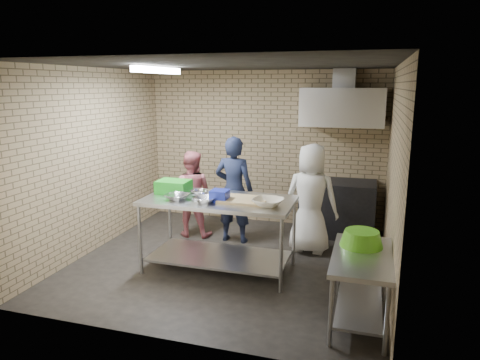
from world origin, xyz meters
name	(u,v)px	position (x,y,z in m)	size (l,w,h in m)	color
floor	(229,262)	(0.00, 0.00, 0.00)	(4.20, 4.20, 0.00)	black
ceiling	(228,65)	(0.00, 0.00, 2.70)	(4.20, 4.20, 0.00)	black
back_wall	(264,148)	(0.00, 2.00, 1.35)	(4.20, 0.06, 2.70)	#98845F
front_wall	(161,207)	(0.00, -2.00, 1.35)	(4.20, 0.06, 2.70)	#98845F
left_wall	(94,160)	(-2.10, 0.00, 1.35)	(0.06, 4.00, 2.70)	#98845F
right_wall	(393,177)	(2.10, 0.00, 1.35)	(0.06, 4.00, 2.70)	#98845F
prep_table	(219,234)	(-0.06, -0.26, 0.49)	(1.97, 0.98, 0.98)	silver
side_counter	(360,288)	(1.80, -1.10, 0.38)	(0.60, 1.20, 0.75)	silver
stove	(337,208)	(1.35, 1.65, 0.45)	(1.20, 0.70, 0.90)	black
range_hood	(343,107)	(1.35, 1.70, 2.10)	(1.30, 0.60, 0.60)	silver
hood_duct	(345,78)	(1.35, 1.85, 2.55)	(0.35, 0.30, 0.30)	#A5A8AD
wall_shelf	(362,118)	(1.65, 1.89, 1.92)	(0.80, 0.20, 0.04)	#3F2B19
fluorescent_fixture	(158,70)	(-1.00, 0.00, 2.64)	(0.10, 1.25, 0.08)	white
green_crate	(174,187)	(-0.76, -0.14, 1.07)	(0.44, 0.33, 0.18)	green
blue_tub	(220,196)	(-0.01, -0.36, 1.06)	(0.22, 0.22, 0.14)	#1625AB
cutting_board	(244,200)	(0.29, -0.28, 1.00)	(0.60, 0.46, 0.03)	tan
mixing_bowl_a	(177,197)	(-0.56, -0.46, 1.02)	(0.31, 0.31, 0.08)	#B2B4B9
mixing_bowl_b	(199,193)	(-0.36, -0.21, 1.02)	(0.23, 0.23, 0.07)	silver
mixing_bowl_c	(205,200)	(-0.16, -0.48, 1.02)	(0.28, 0.28, 0.07)	silver
ceramic_bowl	(268,202)	(0.64, -0.41, 1.03)	(0.38, 0.38, 0.09)	beige
green_basin	(361,238)	(1.78, -0.85, 0.83)	(0.46, 0.46, 0.17)	#59C626
bottle_red	(346,111)	(1.40, 1.89, 2.03)	(0.07, 0.07, 0.18)	#B22619
bottle_green	(372,112)	(1.80, 1.89, 2.02)	(0.06, 0.06, 0.15)	green
man_navy	(234,190)	(-0.19, 0.85, 0.84)	(0.61, 0.40, 1.68)	#151735
woman_pink	(191,194)	(-0.94, 0.90, 0.71)	(0.69, 0.53, 1.41)	#CD6D77
woman_white	(311,199)	(1.02, 0.75, 0.81)	(0.79, 0.52, 1.63)	white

